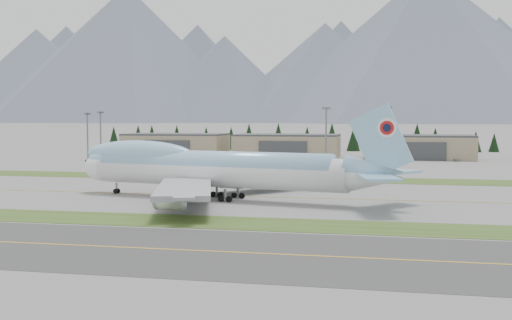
% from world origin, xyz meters
% --- Properties ---
extents(ground, '(7000.00, 7000.00, 0.00)m').
position_xyz_m(ground, '(0.00, 0.00, 0.00)').
color(ground, slate).
rests_on(ground, ground).
extents(grass_strip_near, '(400.00, 14.00, 0.08)m').
position_xyz_m(grass_strip_near, '(0.00, -38.00, 0.00)').
color(grass_strip_near, '#334A1A').
rests_on(grass_strip_near, ground).
extents(grass_strip_far, '(400.00, 18.00, 0.08)m').
position_xyz_m(grass_strip_far, '(0.00, 45.00, 0.00)').
color(grass_strip_far, '#334A1A').
rests_on(grass_strip_far, ground).
extents(asphalt_taxiway, '(400.00, 32.00, 0.04)m').
position_xyz_m(asphalt_taxiway, '(0.00, -62.00, 0.00)').
color(asphalt_taxiway, '#383838').
rests_on(asphalt_taxiway, ground).
extents(taxiway_line_main, '(400.00, 0.40, 0.02)m').
position_xyz_m(taxiway_line_main, '(0.00, 0.00, 0.00)').
color(taxiway_line_main, gold).
rests_on(taxiway_line_main, ground).
extents(taxiway_line_near, '(400.00, 0.40, 0.02)m').
position_xyz_m(taxiway_line_near, '(0.00, -62.00, 0.00)').
color(taxiway_line_near, gold).
rests_on(taxiway_line_near, ground).
extents(boeing_747_freighter, '(82.72, 69.57, 21.70)m').
position_xyz_m(boeing_747_freighter, '(-7.27, -6.52, 7.16)').
color(boeing_747_freighter, white).
rests_on(boeing_747_freighter, ground).
extents(hangar_left, '(48.00, 26.60, 10.80)m').
position_xyz_m(hangar_left, '(-70.00, 149.90, 5.39)').
color(hangar_left, gray).
rests_on(hangar_left, ground).
extents(hangar_center, '(48.00, 26.60, 10.80)m').
position_xyz_m(hangar_center, '(-15.00, 149.90, 5.39)').
color(hangar_center, gray).
rests_on(hangar_center, ground).
extents(hangar_right, '(48.00, 26.60, 10.80)m').
position_xyz_m(hangar_right, '(45.00, 149.90, 5.39)').
color(hangar_right, gray).
rests_on(hangar_right, ground).
extents(floodlight_masts, '(199.83, 8.50, 22.96)m').
position_xyz_m(floodlight_masts, '(5.93, 109.36, 15.43)').
color(floodlight_masts, slate).
rests_on(floodlight_masts, ground).
extents(service_vehicle_a, '(2.26, 3.27, 1.04)m').
position_xyz_m(service_vehicle_a, '(-22.78, 132.76, 0.00)').
color(service_vehicle_a, silver).
rests_on(service_vehicle_a, ground).
extents(service_vehicle_b, '(4.01, 2.96, 1.26)m').
position_xyz_m(service_vehicle_b, '(26.78, 108.76, 0.00)').
color(service_vehicle_b, gold).
rests_on(service_vehicle_b, ground).
extents(service_vehicle_c, '(2.34, 4.06, 1.11)m').
position_xyz_m(service_vehicle_c, '(60.11, 135.25, 0.00)').
color(service_vehicle_c, '#9B9A9E').
rests_on(service_vehicle_c, ground).
extents(conifer_belt, '(269.39, 12.78, 16.62)m').
position_xyz_m(conifer_belt, '(-5.34, 211.99, 7.09)').
color(conifer_belt, black).
rests_on(conifer_belt, ground).
extents(mountain_ridge_front, '(4260.86, 1211.81, 519.73)m').
position_xyz_m(mountain_ridge_front, '(-112.87, 2182.34, 230.10)').
color(mountain_ridge_front, '#4E5968').
rests_on(mountain_ridge_front, ground).
extents(mountain_ridge_rear, '(4442.87, 972.38, 486.19)m').
position_xyz_m(mountain_ridge_rear, '(120.70, 2900.00, 244.80)').
color(mountain_ridge_rear, '#4E5968').
rests_on(mountain_ridge_rear, ground).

